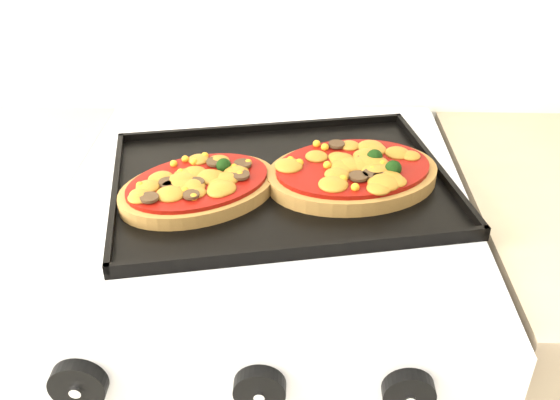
{
  "coord_description": "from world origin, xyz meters",
  "views": [
    {
      "loc": [
        0.04,
        0.91,
        1.39
      ],
      "look_at": [
        0.02,
        1.65,
        0.92
      ],
      "focal_mm": 40.0,
      "sensor_mm": 36.0,
      "label": 1
    }
  ],
  "objects_px": {
    "pizza_left": "(198,185)",
    "pizza_right": "(353,171)",
    "baking_tray": "(281,181)",
    "stove": "(268,394)"
  },
  "relations": [
    {
      "from": "pizza_left",
      "to": "pizza_right",
      "type": "distance_m",
      "value": 0.22
    },
    {
      "from": "baking_tray",
      "to": "pizza_left",
      "type": "xyz_separation_m",
      "value": [
        -0.12,
        -0.04,
        0.01
      ]
    },
    {
      "from": "baking_tray",
      "to": "pizza_right",
      "type": "bearing_deg",
      "value": -10.2
    },
    {
      "from": "pizza_right",
      "to": "baking_tray",
      "type": "bearing_deg",
      "value": -179.09
    },
    {
      "from": "stove",
      "to": "baking_tray",
      "type": "bearing_deg",
      "value": -5.5
    },
    {
      "from": "baking_tray",
      "to": "pizza_right",
      "type": "distance_m",
      "value": 0.11
    },
    {
      "from": "stove",
      "to": "pizza_left",
      "type": "relative_size",
      "value": 3.98
    },
    {
      "from": "stove",
      "to": "pizza_left",
      "type": "height_order",
      "value": "pizza_left"
    },
    {
      "from": "baking_tray",
      "to": "pizza_left",
      "type": "relative_size",
      "value": 2.11
    },
    {
      "from": "pizza_left",
      "to": "stove",
      "type": "bearing_deg",
      "value": 25.67
    }
  ]
}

